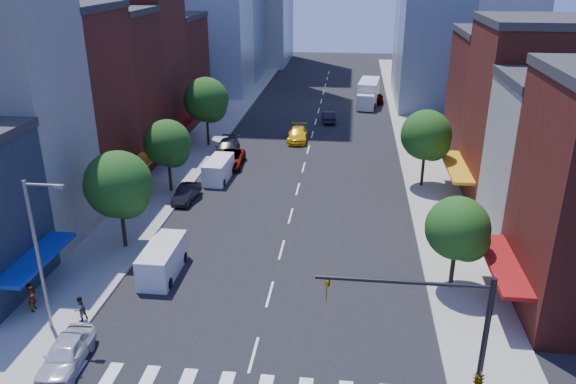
% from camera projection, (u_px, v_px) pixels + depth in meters
% --- Properties ---
extents(ground, '(220.00, 220.00, 0.00)m').
position_uv_depth(ground, '(254.00, 355.00, 30.18)').
color(ground, black).
rests_on(ground, ground).
extents(sidewalk_left, '(5.00, 120.00, 0.15)m').
position_uv_depth(sidewalk_left, '(209.00, 135.00, 68.25)').
color(sidewalk_left, gray).
rests_on(sidewalk_left, ground).
extents(sidewalk_right, '(5.00, 120.00, 0.15)m').
position_uv_depth(sidewalk_right, '(418.00, 142.00, 65.59)').
color(sidewalk_right, gray).
rests_on(sidewalk_right, ground).
extents(bldg_left_2, '(12.00, 9.00, 16.00)m').
position_uv_depth(bldg_left_2, '(52.00, 108.00, 48.23)').
color(bldg_left_2, maroon).
rests_on(bldg_left_2, ground).
extents(bldg_left_3, '(12.00, 8.00, 15.00)m').
position_uv_depth(bldg_left_3, '(95.00, 92.00, 56.23)').
color(bldg_left_3, '#541A15').
rests_on(bldg_left_3, ground).
extents(bldg_left_4, '(12.00, 9.00, 17.00)m').
position_uv_depth(bldg_left_4, '(126.00, 68.00, 63.66)').
color(bldg_left_4, maroon).
rests_on(bldg_left_4, ground).
extents(bldg_left_5, '(12.00, 10.00, 13.00)m').
position_uv_depth(bldg_left_5, '(156.00, 70.00, 73.15)').
color(bldg_left_5, '#541A15').
rests_on(bldg_left_5, ground).
extents(bldg_right_2, '(12.00, 10.00, 15.00)m').
position_uv_depth(bldg_right_2, '(546.00, 117.00, 47.16)').
color(bldg_right_2, maroon).
rests_on(bldg_right_2, ground).
extents(bldg_right_3, '(12.00, 10.00, 13.00)m').
position_uv_depth(bldg_right_3, '(514.00, 102.00, 56.73)').
color(bldg_right_3, '#541A15').
rests_on(bldg_right_3, ground).
extents(traffic_signal, '(7.24, 2.24, 8.00)m').
position_uv_depth(traffic_signal, '(468.00, 361.00, 23.41)').
color(traffic_signal, black).
rests_on(traffic_signal, sidewalk_right).
extents(streetlight, '(2.25, 0.25, 9.00)m').
position_uv_depth(streetlight, '(40.00, 247.00, 30.36)').
color(streetlight, slate).
rests_on(streetlight, sidewalk_left).
extents(tree_left_near, '(4.80, 4.80, 7.30)m').
position_uv_depth(tree_left_near, '(120.00, 187.00, 39.59)').
color(tree_left_near, black).
rests_on(tree_left_near, sidewalk_left).
extents(tree_left_mid, '(4.20, 4.20, 6.65)m').
position_uv_depth(tree_left_mid, '(169.00, 145.00, 49.82)').
color(tree_left_mid, black).
rests_on(tree_left_mid, sidewalk_left).
extents(tree_left_far, '(5.00, 5.00, 7.75)m').
position_uv_depth(tree_left_far, '(207.00, 102.00, 62.44)').
color(tree_left_far, black).
rests_on(tree_left_far, sidewalk_left).
extents(tree_right_near, '(4.00, 4.00, 6.20)m').
position_uv_depth(tree_right_near, '(460.00, 231.00, 34.63)').
color(tree_right_near, black).
rests_on(tree_right_near, sidewalk_right).
extents(tree_right_far, '(4.60, 4.60, 7.20)m').
position_uv_depth(tree_right_far, '(428.00, 137.00, 50.92)').
color(tree_right_far, black).
rests_on(tree_right_far, sidewalk_right).
extents(parked_car_front, '(2.16, 4.70, 1.56)m').
position_uv_depth(parked_car_front, '(66.00, 354.00, 29.06)').
color(parked_car_front, silver).
rests_on(parked_car_front, ground).
extents(parked_car_second, '(1.66, 4.26, 1.38)m').
position_uv_depth(parked_car_second, '(186.00, 193.00, 49.48)').
color(parked_car_second, black).
rests_on(parked_car_second, ground).
extents(parked_car_third, '(2.79, 5.64, 1.54)m').
position_uv_depth(parked_car_third, '(230.00, 159.00, 57.94)').
color(parked_car_third, '#999999').
rests_on(parked_car_third, ground).
extents(parked_car_rear, '(2.43, 5.65, 1.62)m').
position_uv_depth(parked_car_rear, '(227.00, 148.00, 61.13)').
color(parked_car_rear, black).
rests_on(parked_car_rear, ground).
extents(cargo_van_near, '(2.09, 5.08, 2.16)m').
position_uv_depth(cargo_van_near, '(162.00, 261.00, 37.51)').
color(cargo_van_near, silver).
rests_on(cargo_van_near, ground).
extents(cargo_van_far, '(2.16, 4.95, 2.08)m').
position_uv_depth(cargo_van_far, '(218.00, 170.00, 54.07)').
color(cargo_van_far, white).
rests_on(cargo_van_far, ground).
extents(taxi, '(2.37, 5.50, 1.58)m').
position_uv_depth(taxi, '(298.00, 134.00, 66.13)').
color(taxi, '#EAB60C').
rests_on(taxi, ground).
extents(traffic_car_oncoming, '(2.03, 4.47, 1.42)m').
position_uv_depth(traffic_car_oncoming, '(329.00, 117.00, 73.93)').
color(traffic_car_oncoming, black).
rests_on(traffic_car_oncoming, ground).
extents(traffic_car_far, '(1.82, 4.17, 1.40)m').
position_uv_depth(traffic_car_far, '(378.00, 98.00, 84.22)').
color(traffic_car_far, '#999999').
rests_on(traffic_car_far, ground).
extents(box_truck, '(3.50, 9.00, 3.53)m').
position_uv_depth(box_truck, '(368.00, 94.00, 82.47)').
color(box_truck, silver).
rests_on(box_truck, ground).
extents(pedestrian_near, '(0.51, 0.72, 1.87)m').
position_uv_depth(pedestrian_near, '(32.00, 297.00, 33.45)').
color(pedestrian_near, '#999999').
rests_on(pedestrian_near, sidewalk_left).
extents(pedestrian_far, '(0.86, 0.93, 1.55)m').
position_uv_depth(pedestrian_far, '(80.00, 309.00, 32.56)').
color(pedestrian_far, '#999999').
rests_on(pedestrian_far, sidewalk_left).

